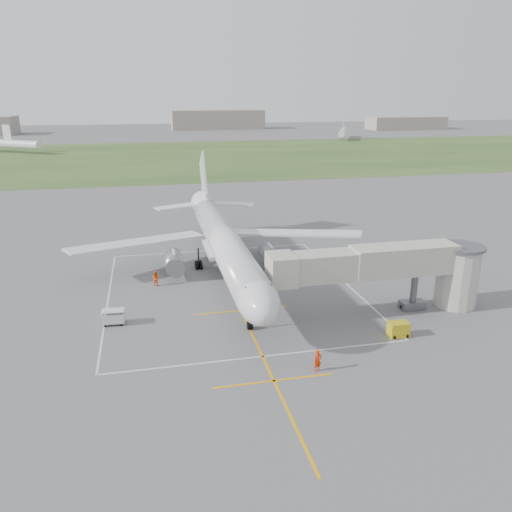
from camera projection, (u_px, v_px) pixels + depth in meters
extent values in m
plane|color=#555558|center=(226.00, 278.00, 62.31)|extent=(700.00, 700.00, 0.00)
cube|color=#2E4E22|center=(169.00, 157.00, 183.00)|extent=(700.00, 120.00, 0.02)
cube|color=orange|center=(233.00, 293.00, 57.67)|extent=(0.25, 60.00, 0.01)
cube|color=orange|center=(274.00, 381.00, 40.03)|extent=(10.00, 0.25, 0.01)
cube|color=orange|center=(241.00, 311.00, 53.02)|extent=(10.00, 0.25, 0.01)
cube|color=silver|center=(213.00, 250.00, 73.45)|extent=(28.00, 0.20, 0.01)
cube|color=silver|center=(263.00, 356.00, 43.74)|extent=(28.00, 0.20, 0.01)
cube|color=silver|center=(108.00, 300.00, 55.71)|extent=(0.20, 32.00, 0.01)
cube|color=silver|center=(343.00, 281.00, 61.48)|extent=(0.20, 32.00, 0.01)
cylinder|color=silver|center=(225.00, 244.00, 60.92)|extent=(3.80, 36.00, 3.80)
ellipsoid|color=silver|center=(258.00, 300.00, 44.21)|extent=(3.80, 7.22, 3.80)
cube|color=black|center=(260.00, 293.00, 43.05)|extent=(2.40, 1.60, 0.99)
cone|color=silver|center=(205.00, 206.00, 79.83)|extent=(3.80, 6.00, 3.80)
cube|color=silver|center=(294.00, 233.00, 68.92)|extent=(17.93, 11.24, 1.23)
cube|color=silver|center=(138.00, 242.00, 64.59)|extent=(17.93, 11.24, 1.23)
cube|color=silver|center=(222.00, 249.00, 64.18)|extent=(4.20, 8.00, 0.50)
cube|color=silver|center=(203.00, 178.00, 79.15)|extent=(0.30, 7.89, 8.65)
cube|color=silver|center=(206.00, 200.00, 78.03)|extent=(0.35, 5.00, 1.20)
cube|color=silver|center=(231.00, 204.00, 80.35)|extent=(7.85, 5.03, 0.20)
cube|color=silver|center=(179.00, 206.00, 78.62)|extent=(7.85, 5.03, 0.20)
cylinder|color=slate|center=(269.00, 255.00, 65.32)|extent=(2.30, 4.20, 2.30)
cube|color=silver|center=(270.00, 249.00, 64.80)|extent=(0.25, 2.40, 1.20)
cylinder|color=slate|center=(174.00, 261.00, 62.77)|extent=(2.30, 4.20, 2.30)
cube|color=silver|center=(174.00, 256.00, 62.24)|extent=(0.25, 2.40, 1.20)
cylinder|color=black|center=(250.00, 317.00, 48.45)|extent=(0.18, 0.18, 2.60)
cylinder|color=black|center=(249.00, 325.00, 48.70)|extent=(0.28, 0.80, 0.80)
cylinder|color=black|center=(251.00, 325.00, 48.75)|extent=(0.28, 0.80, 0.80)
cylinder|color=black|center=(242.00, 255.00, 66.65)|extent=(0.22, 0.22, 2.80)
cylinder|color=black|center=(240.00, 263.00, 66.56)|extent=(0.32, 0.96, 0.96)
cylinder|color=black|center=(244.00, 263.00, 66.67)|extent=(0.32, 0.96, 0.96)
cylinder|color=black|center=(239.00, 261.00, 67.21)|extent=(0.32, 0.96, 0.96)
cylinder|color=black|center=(243.00, 261.00, 67.32)|extent=(0.32, 0.96, 0.96)
cylinder|color=black|center=(198.00, 258.00, 65.46)|extent=(0.22, 0.22, 2.80)
cylinder|color=black|center=(197.00, 266.00, 65.36)|extent=(0.32, 0.96, 0.96)
cylinder|color=black|center=(201.00, 266.00, 65.47)|extent=(0.32, 0.96, 0.96)
cylinder|color=black|center=(196.00, 264.00, 66.01)|extent=(0.32, 0.96, 0.96)
cylinder|color=black|center=(201.00, 264.00, 66.12)|extent=(0.32, 0.96, 0.96)
cube|color=#ACA69B|center=(323.00, 266.00, 49.64)|extent=(11.09, 2.90, 2.80)
cube|color=#ACA69B|center=(404.00, 259.00, 51.41)|extent=(11.09, 3.10, 3.00)
cube|color=#ACA69B|center=(281.00, 269.00, 48.75)|extent=(2.60, 3.40, 3.00)
cylinder|color=#585A60|center=(414.00, 291.00, 52.84)|extent=(0.70, 0.70, 4.20)
cube|color=#585A60|center=(412.00, 305.00, 53.35)|extent=(2.60, 1.40, 0.90)
cylinder|color=#ACA69B|center=(457.00, 277.00, 53.53)|extent=(4.40, 4.40, 6.40)
cylinder|color=#585A60|center=(461.00, 247.00, 52.48)|extent=(5.00, 5.00, 0.30)
cylinder|color=black|center=(404.00, 307.00, 53.17)|extent=(0.70, 0.30, 0.70)
cylinder|color=black|center=(421.00, 305.00, 53.59)|extent=(0.70, 0.30, 0.70)
cube|color=gold|center=(398.00, 329.00, 47.25)|extent=(1.91, 1.27, 1.41)
cylinder|color=black|center=(394.00, 337.00, 46.81)|extent=(0.20, 0.42, 0.41)
cylinder|color=black|center=(407.00, 336.00, 47.04)|extent=(0.20, 0.42, 0.41)
cube|color=silver|center=(113.00, 317.00, 49.68)|extent=(2.27, 1.45, 0.96)
cube|color=silver|center=(113.00, 310.00, 49.45)|extent=(2.27, 1.45, 0.07)
cylinder|color=black|center=(103.00, 319.00, 49.00)|extent=(0.07, 0.07, 1.14)
cylinder|color=black|center=(122.00, 317.00, 49.26)|extent=(0.07, 0.07, 1.14)
cylinder|color=black|center=(105.00, 314.00, 49.99)|extent=(0.07, 0.07, 1.14)
cylinder|color=black|center=(123.00, 313.00, 50.25)|extent=(0.07, 0.07, 1.14)
cylinder|color=black|center=(105.00, 325.00, 49.29)|extent=(0.18, 0.36, 0.35)
cylinder|color=black|center=(122.00, 324.00, 49.52)|extent=(0.18, 0.36, 0.35)
cylinder|color=black|center=(106.00, 321.00, 50.19)|extent=(0.18, 0.36, 0.35)
cylinder|color=black|center=(122.00, 320.00, 50.42)|extent=(0.18, 0.36, 0.35)
imported|color=red|center=(318.00, 361.00, 41.19)|extent=(0.79, 0.60, 1.93)
imported|color=#F34F07|center=(156.00, 278.00, 59.81)|extent=(1.11, 1.04, 1.82)
cube|color=gray|center=(218.00, 120.00, 328.66)|extent=(60.00, 20.00, 12.00)
cube|color=gray|center=(406.00, 123.00, 326.16)|extent=(50.00, 18.00, 8.00)
cylinder|color=silver|center=(8.00, 144.00, 194.26)|extent=(27.70, 21.51, 3.20)
cube|color=silver|center=(7.00, 132.00, 192.86)|extent=(3.40, 2.61, 5.50)
cylinder|color=silver|center=(343.00, 132.00, 256.34)|extent=(16.35, 30.38, 3.20)
cube|color=silver|center=(343.00, 123.00, 254.95)|extent=(1.95, 3.76, 5.50)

